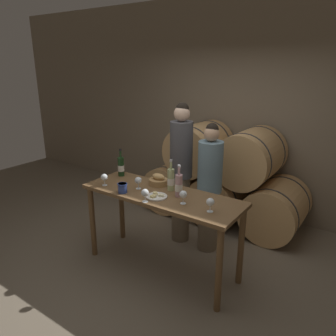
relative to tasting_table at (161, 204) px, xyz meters
name	(u,v)px	position (x,y,z in m)	size (l,w,h in m)	color
ground_plane	(162,267)	(0.00, 0.00, -0.79)	(10.00, 10.00, 0.00)	#726654
stone_wall_back	(242,108)	(0.00, 2.08, 0.81)	(10.00, 0.12, 3.20)	#7F705B
barrel_stack	(223,179)	(0.00, 1.52, -0.15)	(2.36, 0.88, 1.42)	tan
tasting_table	(161,204)	(0.00, 0.00, 0.00)	(1.79, 0.63, 0.92)	brown
person_left	(181,172)	(-0.18, 0.67, 0.16)	(0.28, 0.28, 1.81)	#756651
person_right	(209,187)	(0.23, 0.67, 0.03)	(0.29, 0.29, 1.60)	#756651
wine_bottle_red	(121,166)	(-0.74, 0.18, 0.25)	(0.08, 0.08, 0.34)	#193819
wine_bottle_white	(171,180)	(0.03, 0.13, 0.26)	(0.08, 0.08, 0.35)	#ADBC7F
wine_bottle_rose	(179,185)	(0.20, 0.04, 0.25)	(0.08, 0.08, 0.34)	#BC8E93
blue_crock	(122,188)	(-0.35, -0.22, 0.19)	(0.11, 0.11, 0.11)	navy
bread_basket	(158,180)	(-0.18, 0.19, 0.18)	(0.21, 0.21, 0.13)	#A87F4C
cheese_plate	(157,196)	(0.02, -0.11, 0.14)	(0.22, 0.22, 0.04)	white
wine_glass_far_left	(104,177)	(-0.67, -0.18, 0.23)	(0.08, 0.08, 0.14)	white
wine_glass_left	(138,181)	(-0.28, -0.04, 0.23)	(0.08, 0.08, 0.14)	white
wine_glass_center	(145,193)	(0.00, -0.28, 0.23)	(0.08, 0.08, 0.14)	white
wine_glass_right	(183,195)	(0.34, -0.09, 0.23)	(0.08, 0.08, 0.14)	white
wine_glass_far_right	(210,202)	(0.64, -0.10, 0.23)	(0.08, 0.08, 0.14)	white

